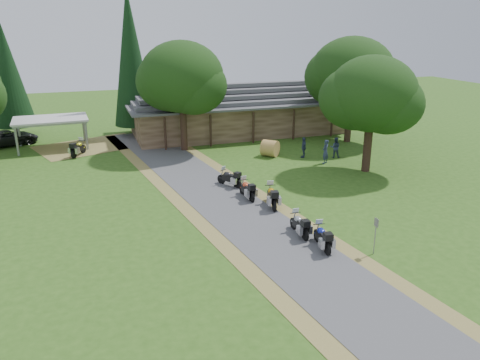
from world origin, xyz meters
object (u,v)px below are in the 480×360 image
object	(u,v)px
motorcycle_row_b	(299,223)
lodge	(238,108)
motorcycle_row_a	(322,236)
car_dark_suv	(8,134)
motorcycle_row_d	(247,188)
motorcycle_carport_a	(78,147)
motorcycle_row_e	(229,177)
hay_bale	(270,148)
motorcycle_row_c	(272,195)
carport	(52,133)

from	to	relation	value
motorcycle_row_b	lodge	bearing A→B (deg)	-9.74
motorcycle_row_a	motorcycle_row_b	bearing A→B (deg)	20.94
car_dark_suv	motorcycle_row_b	bearing A→B (deg)	-168.88
motorcycle_row_d	motorcycle_carport_a	bearing A→B (deg)	31.67
motorcycle_row_e	motorcycle_carport_a	xyz separation A→B (m)	(-9.47, 11.18, 0.07)
motorcycle_row_a	motorcycle_row_e	xyz separation A→B (m)	(-1.52, 10.12, -0.01)
motorcycle_row_b	hay_bale	bearing A→B (deg)	-15.33
motorcycle_row_c	motorcycle_row_e	bearing A→B (deg)	28.64
motorcycle_row_c	hay_bale	world-z (taller)	motorcycle_row_c
motorcycle_row_c	hay_bale	xyz separation A→B (m)	(4.08, 10.25, -0.03)
motorcycle_row_c	hay_bale	size ratio (longest dim) A/B	1.52
motorcycle_row_b	motorcycle_carport_a	distance (m)	22.26
motorcycle_row_e	motorcycle_carport_a	size ratio (longest dim) A/B	0.90
motorcycle_row_d	motorcycle_row_e	size ratio (longest dim) A/B	1.02
car_dark_suv	motorcycle_row_b	world-z (taller)	car_dark_suv
lodge	motorcycle_row_e	world-z (taller)	lodge
motorcycle_row_b	motorcycle_row_c	size ratio (longest dim) A/B	0.89
motorcycle_row_b	motorcycle_row_d	world-z (taller)	motorcycle_row_d
car_dark_suv	motorcycle_row_e	xyz separation A→B (m)	(15.30, -16.77, -0.40)
motorcycle_row_a	motorcycle_row_e	bearing A→B (deg)	16.66
car_dark_suv	motorcycle_row_c	distance (m)	26.81
lodge	motorcycle_row_b	distance (m)	24.06
motorcycle_row_b	motorcycle_row_e	xyz separation A→B (m)	(-1.12, 8.39, 0.00)
motorcycle_row_e	motorcycle_row_d	bearing A→B (deg)	156.82
lodge	car_dark_suv	world-z (taller)	lodge
motorcycle_row_a	hay_bale	world-z (taller)	hay_bale
lodge	hay_bale	size ratio (longest dim) A/B	16.04
motorcycle_row_d	motorcycle_row_e	bearing A→B (deg)	3.83
lodge	motorcycle_carport_a	distance (m)	15.73
hay_bale	motorcycle_carport_a	bearing A→B (deg)	160.59
motorcycle_row_c	motorcycle_row_a	bearing A→B (deg)	-165.90
car_dark_suv	hay_bale	xyz separation A→B (m)	(20.66, -10.81, -0.36)
motorcycle_carport_a	lodge	bearing A→B (deg)	-46.92
car_dark_suv	motorcycle_row_d	bearing A→B (deg)	-162.99
car_dark_suv	hay_bale	bearing A→B (deg)	-139.63
motorcycle_row_b	motorcycle_row_c	bearing A→B (deg)	-1.20
motorcycle_row_e	lodge	bearing A→B (deg)	-51.37
lodge	motorcycle_row_a	bearing A→B (deg)	-99.29
carport	motorcycle_row_e	size ratio (longest dim) A/B	3.32
carport	motorcycle_row_b	world-z (taller)	carport
carport	motorcycle_row_e	bearing A→B (deg)	-54.26
motorcycle_row_d	carport	bearing A→B (deg)	30.82
motorcycle_row_d	motorcycle_carport_a	size ratio (longest dim) A/B	0.92
motorcycle_row_a	motorcycle_carport_a	distance (m)	23.97
carport	motorcycle_row_e	distance (m)	18.59
motorcycle_row_e	motorcycle_carport_a	bearing A→B (deg)	9.33
motorcycle_carport_a	hay_bale	world-z (taller)	motorcycle_carport_a
motorcycle_row_a	motorcycle_row_d	distance (m)	7.68
motorcycle_carport_a	hay_bale	size ratio (longest dim) A/B	1.52
carport	lodge	bearing A→B (deg)	-0.61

